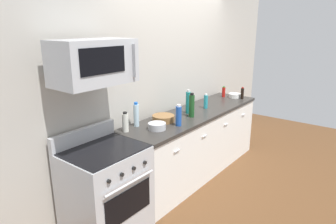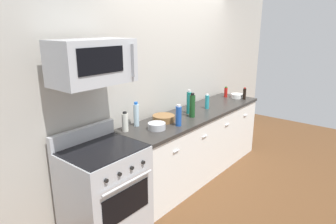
{
  "view_description": "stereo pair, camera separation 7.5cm",
  "coord_description": "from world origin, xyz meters",
  "px_view_note": "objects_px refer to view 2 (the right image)",
  "views": [
    {
      "loc": [
        -3.35,
        -2.12,
        2.07
      ],
      "look_at": [
        -0.69,
        -0.05,
        1.08
      ],
      "focal_mm": 31.89,
      "sensor_mm": 36.0,
      "label": 1
    },
    {
      "loc": [
        -3.31,
        -2.18,
        2.07
      ],
      "look_at": [
        -0.69,
        -0.05,
        1.08
      ],
      "focal_mm": 31.89,
      "sensor_mm": 36.0,
      "label": 2
    }
  ],
  "objects_px": {
    "bottle_vinegar_white": "(125,122)",
    "bowl_white_ceramic": "(237,96)",
    "bottle_soy_sauce_dark": "(244,94)",
    "bottle_hot_sauce_red": "(226,92)",
    "microwave": "(93,62)",
    "bottle_water_clear": "(136,115)",
    "range_oven": "(104,190)",
    "bowl_steel_prep": "(157,126)",
    "bottle_dish_soap": "(207,102)",
    "bottle_sparkling_teal": "(189,102)",
    "bottle_wine_green": "(192,106)",
    "bottle_soda_blue": "(179,116)",
    "bowl_wooden_salad": "(164,118)"
  },
  "relations": [
    {
      "from": "bowl_white_ceramic",
      "to": "bottle_soy_sauce_dark",
      "type": "bearing_deg",
      "value": -95.73
    },
    {
      "from": "bowl_steel_prep",
      "to": "bottle_wine_green",
      "type": "bearing_deg",
      "value": -3.67
    },
    {
      "from": "bowl_wooden_salad",
      "to": "bottle_vinegar_white",
      "type": "bearing_deg",
      "value": 169.09
    },
    {
      "from": "bottle_vinegar_white",
      "to": "bowl_white_ceramic",
      "type": "height_order",
      "value": "bottle_vinegar_white"
    },
    {
      "from": "bottle_water_clear",
      "to": "bottle_vinegar_white",
      "type": "height_order",
      "value": "bottle_water_clear"
    },
    {
      "from": "bottle_wine_green",
      "to": "bowl_white_ceramic",
      "type": "bearing_deg",
      "value": 1.46
    },
    {
      "from": "bottle_vinegar_white",
      "to": "bowl_steel_prep",
      "type": "distance_m",
      "value": 0.36
    },
    {
      "from": "bottle_sparkling_teal",
      "to": "bottle_wine_green",
      "type": "relative_size",
      "value": 1.02
    },
    {
      "from": "bottle_wine_green",
      "to": "bottle_soy_sauce_dark",
      "type": "bearing_deg",
      "value": -4.5
    },
    {
      "from": "bottle_water_clear",
      "to": "bowl_wooden_salad",
      "type": "height_order",
      "value": "bottle_water_clear"
    },
    {
      "from": "microwave",
      "to": "bowl_white_ceramic",
      "type": "xyz_separation_m",
      "value": [
        2.73,
        -0.1,
        -0.79
      ]
    },
    {
      "from": "bowl_wooden_salad",
      "to": "range_oven",
      "type": "bearing_deg",
      "value": -175.58
    },
    {
      "from": "microwave",
      "to": "bowl_white_ceramic",
      "type": "height_order",
      "value": "microwave"
    },
    {
      "from": "range_oven",
      "to": "bottle_wine_green",
      "type": "xyz_separation_m",
      "value": [
        1.4,
        -0.09,
        0.6
      ]
    },
    {
      "from": "bowl_white_ceramic",
      "to": "bottle_water_clear",
      "type": "bearing_deg",
      "value": 172.42
    },
    {
      "from": "bottle_soda_blue",
      "to": "bottle_dish_soap",
      "type": "height_order",
      "value": "bottle_soda_blue"
    },
    {
      "from": "bottle_water_clear",
      "to": "bowl_steel_prep",
      "type": "distance_m",
      "value": 0.29
    },
    {
      "from": "bottle_soda_blue",
      "to": "bottle_hot_sauce_red",
      "type": "bearing_deg",
      "value": 9.51
    },
    {
      "from": "range_oven",
      "to": "bowl_white_ceramic",
      "type": "xyz_separation_m",
      "value": [
        2.73,
        -0.05,
        0.49
      ]
    },
    {
      "from": "bottle_vinegar_white",
      "to": "bottle_soy_sauce_dark",
      "type": "relative_size",
      "value": 1.18
    },
    {
      "from": "bottle_water_clear",
      "to": "bowl_wooden_salad",
      "type": "distance_m",
      "value": 0.38
    },
    {
      "from": "bottle_soda_blue",
      "to": "bowl_steel_prep",
      "type": "distance_m",
      "value": 0.29
    },
    {
      "from": "bottle_sparkling_teal",
      "to": "bowl_wooden_salad",
      "type": "distance_m",
      "value": 0.5
    },
    {
      "from": "range_oven",
      "to": "bottle_hot_sauce_red",
      "type": "bearing_deg",
      "value": 2.41
    },
    {
      "from": "bottle_sparkling_teal",
      "to": "bottle_hot_sauce_red",
      "type": "xyz_separation_m",
      "value": [
        1.15,
        0.07,
        -0.07
      ]
    },
    {
      "from": "bottle_water_clear",
      "to": "bowl_white_ceramic",
      "type": "height_order",
      "value": "bottle_water_clear"
    },
    {
      "from": "microwave",
      "to": "bottle_dish_soap",
      "type": "distance_m",
      "value": 2.01
    },
    {
      "from": "bowl_wooden_salad",
      "to": "bowl_white_ceramic",
      "type": "relative_size",
      "value": 1.42
    },
    {
      "from": "bottle_dish_soap",
      "to": "microwave",
      "type": "bearing_deg",
      "value": 178.05
    },
    {
      "from": "bottle_sparkling_teal",
      "to": "bottle_soy_sauce_dark",
      "type": "height_order",
      "value": "bottle_sparkling_teal"
    },
    {
      "from": "bottle_sparkling_teal",
      "to": "bottle_hot_sauce_red",
      "type": "distance_m",
      "value": 1.16
    },
    {
      "from": "bottle_water_clear",
      "to": "bottle_soy_sauce_dark",
      "type": "distance_m",
      "value": 2.07
    },
    {
      "from": "bowl_white_ceramic",
      "to": "bottle_sparkling_teal",
      "type": "bearing_deg",
      "value": 175.66
    },
    {
      "from": "range_oven",
      "to": "bottle_soy_sauce_dark",
      "type": "relative_size",
      "value": 5.55
    },
    {
      "from": "bottle_water_clear",
      "to": "bowl_white_ceramic",
      "type": "bearing_deg",
      "value": -7.58
    },
    {
      "from": "bottle_vinegar_white",
      "to": "bowl_steel_prep",
      "type": "relative_size",
      "value": 1.11
    },
    {
      "from": "bottle_vinegar_white",
      "to": "bowl_white_ceramic",
      "type": "xyz_separation_m",
      "value": [
        2.25,
        -0.24,
        -0.07
      ]
    },
    {
      "from": "bottle_soda_blue",
      "to": "bottle_hot_sauce_red",
      "type": "distance_m",
      "value": 1.67
    },
    {
      "from": "bottle_soy_sauce_dark",
      "to": "range_oven",
      "type": "bearing_deg",
      "value": 175.96
    },
    {
      "from": "microwave",
      "to": "bottle_soy_sauce_dark",
      "type": "xyz_separation_m",
      "value": [
        2.72,
        -0.24,
        -0.74
      ]
    },
    {
      "from": "range_oven",
      "to": "bottle_wine_green",
      "type": "relative_size",
      "value": 3.38
    },
    {
      "from": "range_oven",
      "to": "bottle_soda_blue",
      "type": "distance_m",
      "value": 1.18
    },
    {
      "from": "bottle_hot_sauce_red",
      "to": "range_oven",
      "type": "bearing_deg",
      "value": -177.59
    },
    {
      "from": "bowl_steel_prep",
      "to": "bottle_hot_sauce_red",
      "type": "bearing_deg",
      "value": 4.76
    },
    {
      "from": "bottle_soy_sauce_dark",
      "to": "bottle_hot_sauce_red",
      "type": "bearing_deg",
      "value": 100.39
    },
    {
      "from": "bottle_water_clear",
      "to": "bottle_dish_soap",
      "type": "distance_m",
      "value": 1.2
    },
    {
      "from": "bowl_wooden_salad",
      "to": "bowl_steel_prep",
      "type": "distance_m",
      "value": 0.3
    },
    {
      "from": "bowl_white_ceramic",
      "to": "bottle_hot_sauce_red",
      "type": "bearing_deg",
      "value": 112.66
    },
    {
      "from": "bottle_water_clear",
      "to": "bowl_white_ceramic",
      "type": "distance_m",
      "value": 2.06
    },
    {
      "from": "bottle_wine_green",
      "to": "bottle_vinegar_white",
      "type": "height_order",
      "value": "bottle_wine_green"
    }
  ]
}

